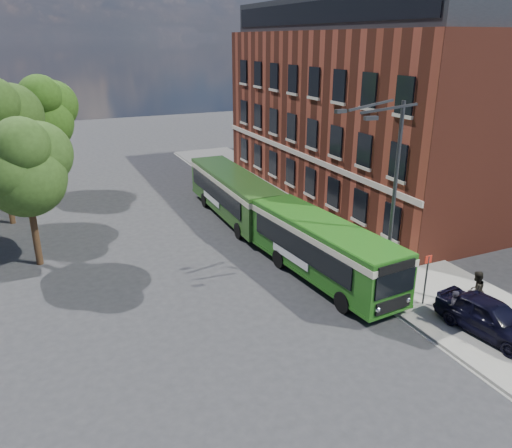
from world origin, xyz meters
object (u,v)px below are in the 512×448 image
bus_front (323,245)px  bus_rear (234,191)px  street_lamp (388,195)px  parked_car (490,317)px

bus_front → bus_rear: bearing=92.9°
street_lamp → bus_rear: bearing=101.2°
parked_car → bus_rear: bearing=95.0°
bus_rear → street_lamp: bearing=-78.8°
bus_front → bus_rear: (-0.53, 10.59, 0.00)m
bus_rear → parked_car: size_ratio=2.57×
bus_rear → parked_car: bearing=-77.5°
street_lamp → bus_rear: 13.29m
street_lamp → parked_car: size_ratio=2.01×
bus_rear → parked_car: (3.98, -17.90, -0.92)m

